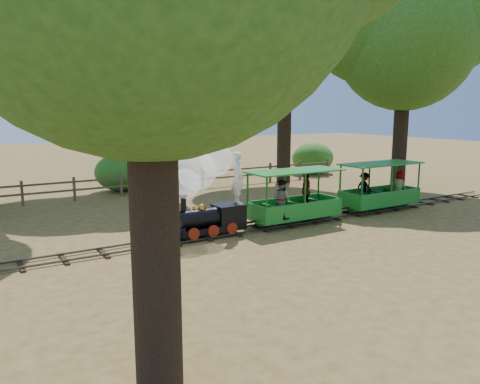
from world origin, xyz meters
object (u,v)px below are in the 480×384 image
locomotive (205,184)px  fence (184,178)px  carriage_front (294,201)px  carriage_rear (379,191)px

locomotive → fence: (2.92, 7.94, -1.03)m
carriage_front → fence: (-0.33, 8.03, -0.21)m
carriage_front → carriage_rear: size_ratio=1.00×
locomotive → carriage_front: size_ratio=0.87×
fence → carriage_front: bearing=-87.6°
carriage_front → carriage_rear: (4.10, 0.06, -0.05)m
carriage_rear → fence: (-4.43, 7.98, -0.16)m
locomotive → carriage_rear: (7.35, -0.04, -0.87)m
locomotive → carriage_rear: locomotive is taller
locomotive → carriage_rear: 7.40m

